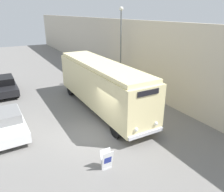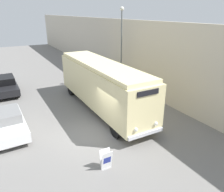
{
  "view_description": "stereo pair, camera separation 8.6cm",
  "coord_description": "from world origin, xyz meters",
  "views": [
    {
      "loc": [
        -4.43,
        -10.33,
        6.86
      ],
      "look_at": [
        1.62,
        0.46,
        2.04
      ],
      "focal_mm": 35.0,
      "sensor_mm": 36.0,
      "label": 1
    },
    {
      "loc": [
        -4.36,
        -10.37,
        6.86
      ],
      "look_at": [
        1.62,
        0.46,
        2.04
      ],
      "focal_mm": 35.0,
      "sensor_mm": 36.0,
      "label": 2
    }
  ],
  "objects": [
    {
      "name": "vintage_bus",
      "position": [
        2.22,
        3.13,
        1.99
      ],
      "size": [
        2.42,
        10.81,
        3.51
      ],
      "color": "black",
      "rests_on": "ground_plane"
    },
    {
      "name": "building_wall_right",
      "position": [
        7.17,
        10.0,
        3.09
      ],
      "size": [
        0.3,
        60.0,
        6.18
      ],
      "color": "beige",
      "rests_on": "ground_plane"
    },
    {
      "name": "parked_car_near",
      "position": [
        -4.24,
        2.7,
        0.72
      ],
      "size": [
        1.93,
        4.51,
        1.41
      ],
      "rotation": [
        0.0,
        0.0,
        0.02
      ],
      "color": "black",
      "rests_on": "ground_plane"
    },
    {
      "name": "parked_car_mid",
      "position": [
        -3.76,
        10.35,
        0.75
      ],
      "size": [
        1.87,
        4.7,
        1.48
      ],
      "rotation": [
        0.0,
        0.0,
        0.01
      ],
      "color": "black",
      "rests_on": "ground_plane"
    },
    {
      "name": "sign_board",
      "position": [
        -0.58,
        -2.97,
        0.47
      ],
      "size": [
        0.54,
        0.37,
        0.97
      ],
      "color": "gray",
      "rests_on": "ground_plane"
    },
    {
      "name": "ground_plane",
      "position": [
        0.0,
        0.0,
        0.0
      ],
      "size": [
        80.0,
        80.0,
        0.0
      ],
      "primitive_type": "plane",
      "color": "slate"
    },
    {
      "name": "streetlamp",
      "position": [
        6.13,
        6.87,
        4.62
      ],
      "size": [
        0.36,
        0.36,
        7.24
      ],
      "color": "#595E60",
      "rests_on": "ground_plane"
    }
  ]
}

